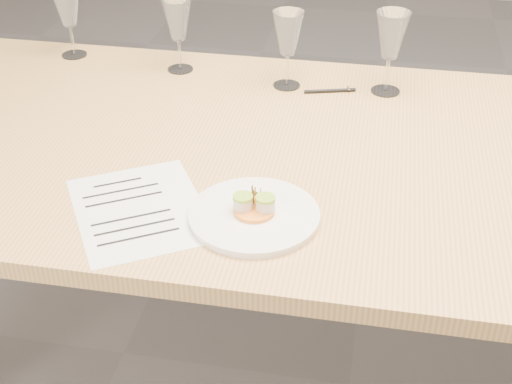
% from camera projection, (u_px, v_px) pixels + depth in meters
% --- Properties ---
extents(dining_table, '(2.40, 1.00, 0.75)m').
position_uv_depth(dining_table, '(372.00, 181.00, 1.62)').
color(dining_table, tan).
rests_on(dining_table, ground).
extents(dinner_plate, '(0.26, 0.26, 0.07)m').
position_uv_depth(dinner_plate, '(254.00, 214.00, 1.38)').
color(dinner_plate, white).
rests_on(dinner_plate, dining_table).
extents(recipe_sheet, '(0.37, 0.40, 0.00)m').
position_uv_depth(recipe_sheet, '(140.00, 209.00, 1.41)').
color(recipe_sheet, white).
rests_on(recipe_sheet, dining_table).
extents(ballpoint_pen, '(0.13, 0.05, 0.01)m').
position_uv_depth(ballpoint_pen, '(330.00, 91.00, 1.85)').
color(ballpoint_pen, black).
rests_on(ballpoint_pen, dining_table).
extents(wine_glass_0, '(0.08, 0.08, 0.20)m').
position_uv_depth(wine_glass_0, '(67.00, 7.00, 1.98)').
color(wine_glass_0, white).
rests_on(wine_glass_0, dining_table).
extents(wine_glass_1, '(0.08, 0.08, 0.20)m').
position_uv_depth(wine_glass_1, '(177.00, 21.00, 1.90)').
color(wine_glass_1, white).
rests_on(wine_glass_1, dining_table).
extents(wine_glass_2, '(0.08, 0.08, 0.20)m').
position_uv_depth(wine_glass_2, '(288.00, 35.00, 1.81)').
color(wine_glass_2, white).
rests_on(wine_glass_2, dining_table).
extents(wine_glass_3, '(0.09, 0.09, 0.21)m').
position_uv_depth(wine_glass_3, '(391.00, 37.00, 1.78)').
color(wine_glass_3, white).
rests_on(wine_glass_3, dining_table).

